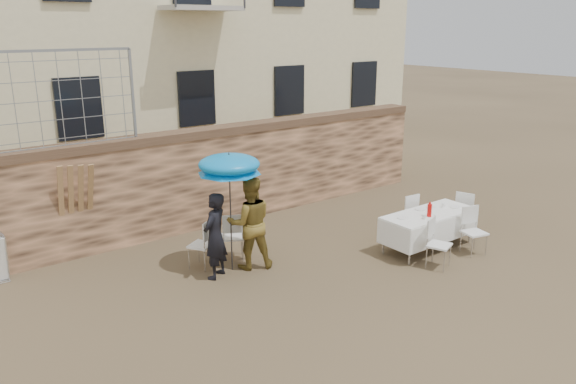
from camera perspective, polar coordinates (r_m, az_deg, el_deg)
ground at (r=9.39m, az=6.29°, el=-11.77°), size 80.00×80.00×0.00m
stone_wall at (r=12.80m, az=-9.02°, el=1.27°), size 13.00×0.50×2.20m
chain_link_fence at (r=11.35m, az=-23.07°, el=8.51°), size 3.20×0.06×1.80m
man_suit at (r=10.20m, az=-7.42°, el=-4.45°), size 0.70×0.63×1.61m
woman_dress at (r=10.53m, az=-3.90°, el=-3.14°), size 1.06×0.96×1.78m
umbrella at (r=10.12m, az=-5.99°, el=2.46°), size 1.16×1.16×2.10m
couple_chair_left at (r=10.77m, az=-8.83°, el=-5.19°), size 0.66×0.66×0.96m
couple_chair_right at (r=11.09m, az=-5.64°, el=-4.41°), size 0.65×0.65×0.96m
banquet_table at (r=11.80m, az=14.17°, el=-2.24°), size 2.10×0.85×0.78m
soda_bottle at (r=11.51m, az=14.18°, el=-1.81°), size 0.09×0.09×0.26m
table_chair_front_left at (r=11.01m, az=15.12°, el=-5.10°), size 0.62×0.62×0.96m
table_chair_front_right at (r=11.85m, az=18.42°, el=-3.81°), size 0.58×0.58×0.96m
table_chair_back at (r=12.51m, az=11.84°, el=-2.22°), size 0.52×0.52×0.96m
table_chair_side at (r=13.01m, az=17.65°, el=-1.93°), size 0.60×0.60×0.96m
wood_planks at (r=11.61m, az=-20.58°, el=-1.73°), size 0.70×0.20×2.00m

